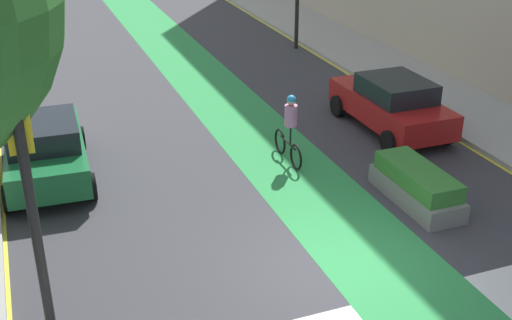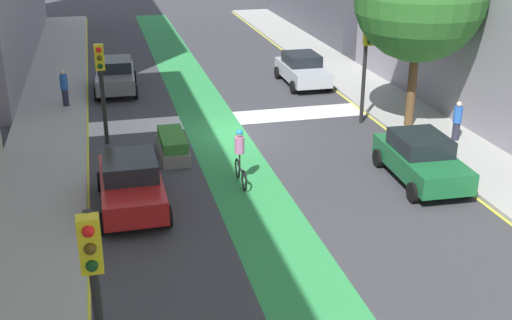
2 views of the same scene
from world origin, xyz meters
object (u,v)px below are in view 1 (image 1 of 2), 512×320
at_px(car_green_left_far, 45,148).
at_px(cyclist_in_lane, 290,128).
at_px(traffic_signal_near_left, 26,174).
at_px(median_planter, 417,186).
at_px(car_red_right_far, 392,103).

xyz_separation_m(car_green_left_far, cyclist_in_lane, (5.87, -1.25, 0.17)).
distance_m(traffic_signal_near_left, median_planter, 8.80).
height_order(traffic_signal_near_left, cyclist_in_lane, traffic_signal_near_left).
distance_m(traffic_signal_near_left, car_green_left_far, 6.44).
xyz_separation_m(car_red_right_far, car_green_left_far, (-9.47, 0.26, 0.00)).
height_order(car_green_left_far, cyclist_in_lane, cyclist_in_lane).
bearing_deg(car_green_left_far, median_planter, -28.49).
relative_size(car_green_left_far, median_planter, 1.65).
height_order(car_red_right_far, median_planter, car_red_right_far).
bearing_deg(car_green_left_far, cyclist_in_lane, -12.02).
xyz_separation_m(traffic_signal_near_left, median_planter, (8.21, 1.83, -2.60)).
height_order(car_green_left_far, median_planter, car_green_left_far).
height_order(car_red_right_far, car_green_left_far, same).
bearing_deg(traffic_signal_near_left, car_green_left_far, 85.70).
relative_size(cyclist_in_lane, median_planter, 0.72).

